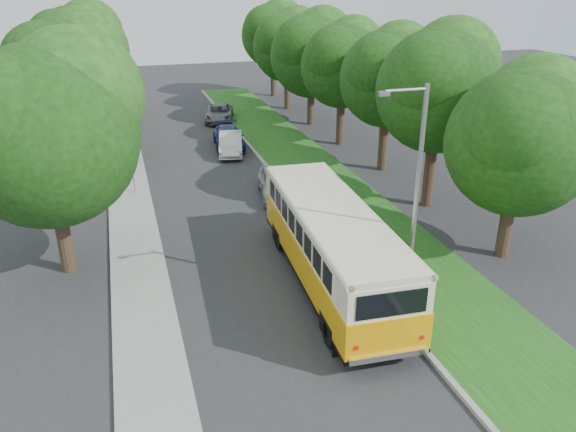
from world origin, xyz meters
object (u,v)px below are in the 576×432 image
object	(u,v)px
lamppost_near	(414,195)
car_white	(231,143)
lamppost_far	(120,105)
vintage_bus	(332,247)
car_silver	(276,183)
car_grey	(219,113)
car_blue	(229,138)

from	to	relation	value
lamppost_near	car_white	size ratio (longest dim) A/B	1.86
lamppost_near	lamppost_far	xyz separation A→B (m)	(-8.91, 18.50, -0.25)
lamppost_far	vintage_bus	distance (m)	17.84
lamppost_far	car_silver	bearing A→B (deg)	-40.95
lamppost_near	car_white	distance (m)	20.88
car_grey	car_blue	bearing A→B (deg)	-82.52
car_blue	vintage_bus	bearing A→B (deg)	-84.27
car_grey	vintage_bus	bearing A→B (deg)	-78.30
lamppost_far	car_silver	size ratio (longest dim) A/B	1.68
vintage_bus	car_silver	size ratio (longest dim) A/B	2.47
vintage_bus	car_blue	world-z (taller)	vintage_bus
vintage_bus	car_white	world-z (taller)	vintage_bus
car_silver	car_grey	xyz separation A→B (m)	(0.17, 17.64, -0.11)
car_blue	lamppost_far	bearing A→B (deg)	-148.30
car_white	car_grey	distance (m)	9.21
vintage_bus	car_silver	xyz separation A→B (m)	(0.57, 9.71, -0.87)
car_silver	car_blue	xyz separation A→B (m)	(-0.61, 9.92, -0.06)
car_white	car_blue	xyz separation A→B (m)	(0.16, 1.45, -0.01)
vintage_bus	lamppost_far	bearing A→B (deg)	116.17
vintage_bus	car_blue	xyz separation A→B (m)	(-0.04, 19.63, -0.94)
lamppost_far	car_white	world-z (taller)	lamppost_far
car_silver	car_white	size ratio (longest dim) A/B	1.04
lamppost_near	car_blue	size ratio (longest dim) A/B	1.67
car_white	car_grey	world-z (taller)	car_white
car_white	car_blue	size ratio (longest dim) A/B	0.90
car_white	lamppost_near	bearing A→B (deg)	-72.29
lamppost_far	car_grey	world-z (taller)	lamppost_far
lamppost_near	lamppost_far	world-z (taller)	lamppost_near
car_silver	car_blue	distance (m)	9.94
lamppost_far	vintage_bus	size ratio (longest dim) A/B	0.68
vintage_bus	car_grey	world-z (taller)	vintage_bus
lamppost_far	car_grey	bearing A→B (deg)	55.26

